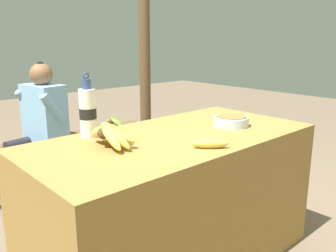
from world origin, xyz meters
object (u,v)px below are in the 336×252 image
object	(u,v)px
support_post_far	(144,26)
banana_bunch_green	(114,121)
wooden_bench	(70,144)
water_bottle	(88,112)
banana_bunch_ripe	(110,133)
loose_banana_front	(210,144)
seated_vendor	(40,120)
serving_bowl	(231,120)

from	to	relation	value
support_post_far	banana_bunch_green	bearing A→B (deg)	-153.63
wooden_bench	water_bottle	bearing A→B (deg)	-111.69
banana_bunch_ripe	loose_banana_front	world-z (taller)	banana_bunch_ripe
water_bottle	wooden_bench	world-z (taller)	water_bottle
loose_banana_front	wooden_bench	xyz separation A→B (m)	(0.16, 1.68, -0.41)
seated_vendor	support_post_far	distance (m)	1.53
serving_bowl	seated_vendor	bearing A→B (deg)	108.79
wooden_bench	support_post_far	distance (m)	1.47
banana_bunch_ripe	wooden_bench	size ratio (longest dim) A/B	0.18
water_bottle	support_post_far	size ratio (longest dim) A/B	0.12
banana_bunch_ripe	banana_bunch_green	size ratio (longest dim) A/B	1.03
serving_bowl	seated_vendor	size ratio (longest dim) A/B	0.19
water_bottle	wooden_bench	xyz separation A→B (m)	(0.46, 1.15, -0.51)
banana_bunch_green	support_post_far	world-z (taller)	support_post_far
serving_bowl	seated_vendor	distance (m)	1.53
banana_bunch_ripe	support_post_far	distance (m)	2.31
serving_bowl	banana_bunch_green	bearing A→B (deg)	81.80
banana_bunch_green	wooden_bench	bearing A→B (deg)	179.64
wooden_bench	support_post_far	world-z (taller)	support_post_far
seated_vendor	support_post_far	xyz separation A→B (m)	(1.30, 0.34, 0.73)
loose_banana_front	wooden_bench	world-z (taller)	loose_banana_front
loose_banana_front	banana_bunch_green	size ratio (longest dim) A/B	0.55
loose_banana_front	wooden_bench	size ratio (longest dim) A/B	0.10
banana_bunch_ripe	water_bottle	xyz separation A→B (m)	(0.01, 0.21, 0.06)
banana_bunch_ripe	serving_bowl	bearing A→B (deg)	-9.54
banana_bunch_ripe	support_post_far	xyz separation A→B (m)	(1.52, 1.66, 0.52)
loose_banana_front	support_post_far	distance (m)	2.38
serving_bowl	banana_bunch_green	world-z (taller)	serving_bowl
water_bottle	support_post_far	world-z (taller)	support_post_far
banana_bunch_ripe	water_bottle	distance (m)	0.22
seated_vendor	banana_bunch_green	world-z (taller)	seated_vendor
banana_bunch_green	support_post_far	xyz separation A→B (m)	(0.60, 0.30, 0.85)
water_bottle	loose_banana_front	size ratio (longest dim) A/B	2.13
wooden_bench	loose_banana_front	bearing A→B (deg)	-95.41
water_bottle	banana_bunch_green	distance (m)	1.52
serving_bowl	water_bottle	distance (m)	0.78
banana_bunch_ripe	serving_bowl	distance (m)	0.72
banana_bunch_ripe	wooden_bench	bearing A→B (deg)	70.95
banana_bunch_ripe	support_post_far	bearing A→B (deg)	47.39
water_bottle	loose_banana_front	distance (m)	0.61
seated_vendor	banana_bunch_green	size ratio (longest dim) A/B	3.73
serving_bowl	water_bottle	size ratio (longest dim) A/B	0.61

